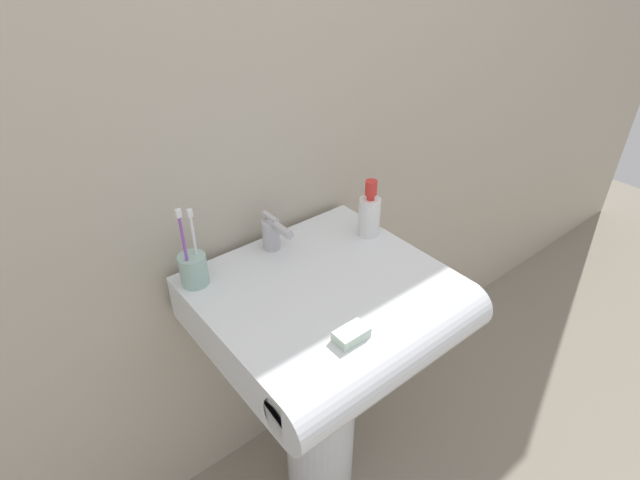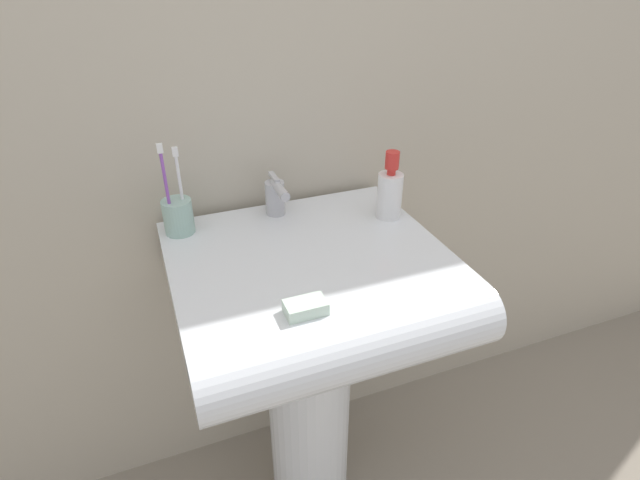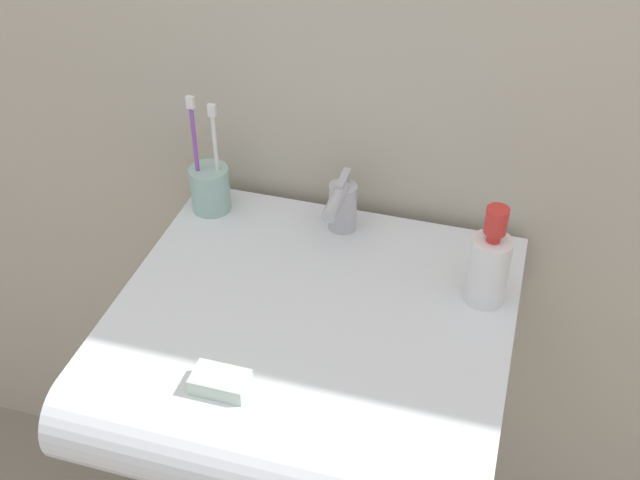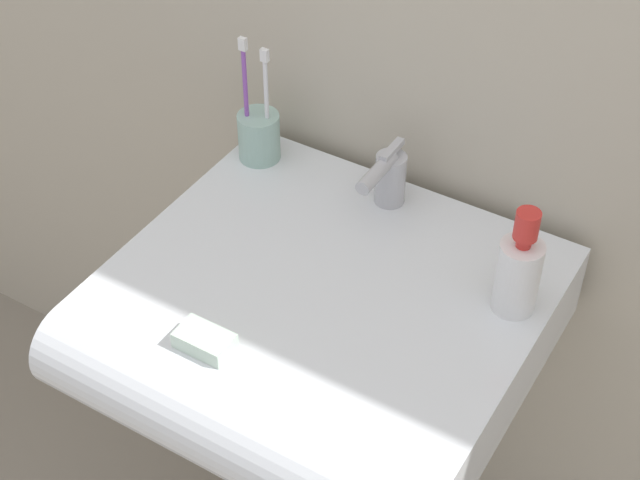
{
  "view_description": "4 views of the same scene",
  "coord_description": "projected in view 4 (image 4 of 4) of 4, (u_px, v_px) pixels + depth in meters",
  "views": [
    {
      "loc": [
        -0.6,
        -0.74,
        1.59
      ],
      "look_at": [
        0.01,
        0.02,
        0.94
      ],
      "focal_mm": 28.0,
      "sensor_mm": 36.0,
      "label": 1
    },
    {
      "loc": [
        -0.3,
        -0.85,
        1.4
      ],
      "look_at": [
        0.02,
        -0.02,
        0.87
      ],
      "focal_mm": 28.0,
      "sensor_mm": 36.0,
      "label": 2
    },
    {
      "loc": [
        0.25,
        -0.84,
        1.64
      ],
      "look_at": [
        -0.0,
        0.03,
        0.94
      ],
      "focal_mm": 45.0,
      "sensor_mm": 36.0,
      "label": 3
    },
    {
      "loc": [
        0.49,
        -0.84,
        1.78
      ],
      "look_at": [
        -0.02,
        -0.0,
        0.9
      ],
      "focal_mm": 55.0,
      "sensor_mm": 36.0,
      "label": 4
    }
  ],
  "objects": [
    {
      "name": "faucet",
      "position": [
        388.0,
        177.0,
        1.44
      ],
      "size": [
        0.05,
        0.12,
        0.1
      ],
      "color": "#B7B7BC",
      "rests_on": "sink_basin"
    },
    {
      "name": "soap_bottle",
      "position": [
        518.0,
        271.0,
        1.27
      ],
      "size": [
        0.06,
        0.06,
        0.16
      ],
      "color": "white",
      "rests_on": "sink_basin"
    },
    {
      "name": "bar_soap",
      "position": [
        205.0,
        341.0,
        1.25
      ],
      "size": [
        0.07,
        0.04,
        0.02
      ],
      "primitive_type": "cube",
      "color": "silver",
      "rests_on": "sink_basin"
    },
    {
      "name": "sink_basin",
      "position": [
        313.0,
        331.0,
        1.36
      ],
      "size": [
        0.58,
        0.55,
        0.12
      ],
      "color": "white",
      "rests_on": "sink_pedestal"
    },
    {
      "name": "toothbrush_cup",
      "position": [
        259.0,
        134.0,
        1.53
      ],
      "size": [
        0.07,
        0.07,
        0.21
      ],
      "color": "#99BFB2",
      "rests_on": "sink_basin"
    }
  ]
}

